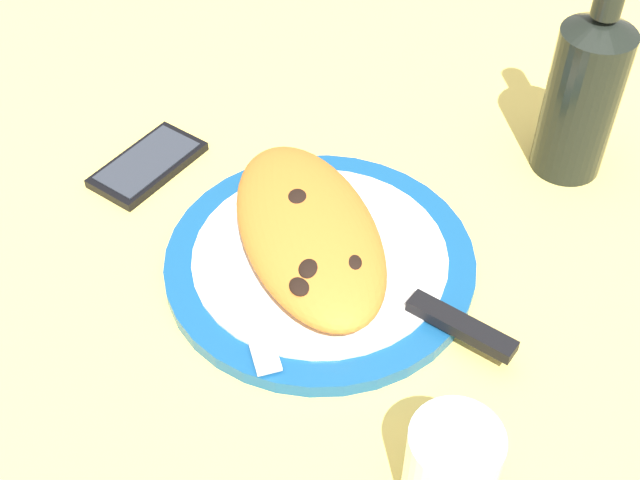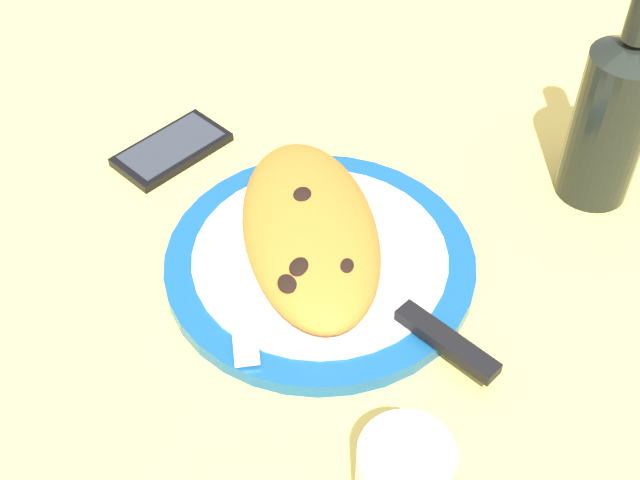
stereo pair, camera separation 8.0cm
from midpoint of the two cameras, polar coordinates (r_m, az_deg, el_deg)
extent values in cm
cube|color=#EACC60|center=(83.48, 2.73, -2.68)|extent=(150.00, 150.00, 3.00)
cylinder|color=navy|center=(81.78, 2.78, -1.64)|extent=(30.10, 30.10, 1.55)
cylinder|color=white|center=(81.10, 2.80, -1.20)|extent=(24.71, 24.71, 0.30)
ellipsoid|color=orange|center=(79.81, 2.17, 0.53)|extent=(25.48, 13.26, 4.84)
ellipsoid|color=black|center=(80.08, 1.66, 2.76)|extent=(3.39, 2.94, 1.02)
ellipsoid|color=black|center=(80.81, 1.97, 3.20)|extent=(2.05, 1.94, 0.57)
ellipsoid|color=black|center=(74.32, 1.75, -1.95)|extent=(3.34, 3.12, 0.94)
ellipsoid|color=black|center=(74.69, 4.74, -1.92)|extent=(2.62, 2.27, 0.77)
ellipsoid|color=black|center=(73.50, 0.99, -3.08)|extent=(2.79, 2.53, 0.85)
cube|color=silver|center=(79.26, -2.69, -2.27)|extent=(13.75, 1.58, 0.40)
cube|color=silver|center=(73.69, -1.95, -7.38)|extent=(4.10, 2.40, 0.40)
cube|color=silver|center=(79.53, 4.38, -2.17)|extent=(12.89, 9.67, 0.40)
cube|color=black|center=(74.99, 11.62, -6.90)|extent=(9.60, 7.54, 1.20)
cube|color=black|center=(95.11, -7.64, 5.97)|extent=(12.59, 14.01, 1.00)
cube|color=#2D333D|center=(94.74, -7.67, 6.24)|extent=(10.92, 12.22, 0.16)
cylinder|color=black|center=(90.88, 21.36, 6.99)|extent=(7.59, 7.59, 16.69)
cone|color=black|center=(85.80, 23.02, 11.77)|extent=(7.59, 7.59, 1.90)
camera|label=1|loc=(0.04, -87.13, 2.98)|focal=47.32mm
camera|label=2|loc=(0.04, 92.87, -2.98)|focal=47.32mm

